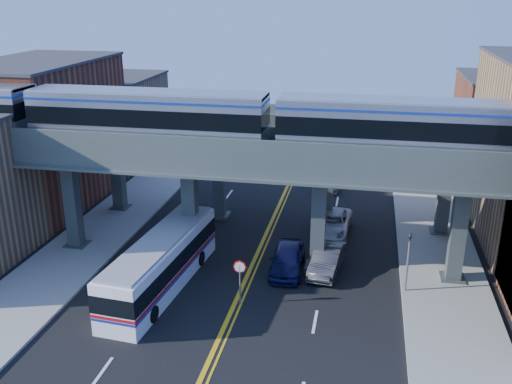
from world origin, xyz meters
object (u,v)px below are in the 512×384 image
(car_lane_d, at_px, (330,179))
(car_lane_b, at_px, (327,260))
(car_lane_a, at_px, (287,259))
(car_lane_c, at_px, (332,223))
(traffic_signal, at_px, (408,256))
(stop_sign, at_px, (240,275))
(transit_train, at_px, (148,115))
(transit_bus, at_px, (161,264))

(car_lane_d, bearing_deg, car_lane_b, -81.03)
(car_lane_a, distance_m, car_lane_d, 16.37)
(car_lane_a, height_order, car_lane_d, car_lane_a)
(car_lane_c, bearing_deg, traffic_signal, -54.76)
(stop_sign, xyz_separation_m, car_lane_d, (3.32, 20.65, -1.03))
(car_lane_b, bearing_deg, transit_train, -174.39)
(transit_bus, distance_m, car_lane_b, 9.94)
(traffic_signal, height_order, transit_bus, traffic_signal)
(car_lane_b, distance_m, car_lane_c, 5.85)
(stop_sign, distance_m, car_lane_a, 4.85)
(stop_sign, bearing_deg, traffic_signal, 18.63)
(car_lane_b, relative_size, car_lane_c, 0.86)
(transit_bus, height_order, car_lane_c, transit_bus)
(car_lane_d, bearing_deg, stop_sign, -93.78)
(traffic_signal, xyz_separation_m, car_lane_d, (-5.58, 17.65, -1.57))
(transit_train, distance_m, car_lane_b, 13.87)
(car_lane_b, bearing_deg, car_lane_d, 100.45)
(car_lane_a, relative_size, car_lane_c, 0.89)
(car_lane_c, relative_size, car_lane_d, 1.05)
(traffic_signal, bearing_deg, transit_train, 172.70)
(transit_train, relative_size, transit_bus, 3.93)
(stop_sign, xyz_separation_m, car_lane_b, (4.32, 4.77, -1.01))
(transit_train, height_order, car_lane_c, transit_train)
(car_lane_c, bearing_deg, car_lane_b, -85.27)
(transit_bus, xyz_separation_m, car_lane_c, (9.05, 9.62, -0.74))
(transit_train, bearing_deg, stop_sign, -36.69)
(car_lane_b, bearing_deg, transit_bus, -150.79)
(traffic_signal, xyz_separation_m, car_lane_b, (-4.58, 1.77, -1.55))
(stop_sign, height_order, car_lane_b, stop_sign)
(car_lane_a, xyz_separation_m, car_lane_c, (2.24, 6.28, -0.07))
(car_lane_a, relative_size, car_lane_b, 1.04)
(stop_sign, height_order, transit_bus, transit_bus)
(transit_train, relative_size, stop_sign, 16.94)
(transit_train, xyz_separation_m, car_lane_d, (10.03, 15.65, -8.43))
(transit_bus, bearing_deg, transit_train, 29.86)
(stop_sign, xyz_separation_m, traffic_signal, (8.90, 3.00, 0.54))
(stop_sign, height_order, traffic_signal, traffic_signal)
(car_lane_d, bearing_deg, car_lane_a, -89.38)
(transit_train, xyz_separation_m, traffic_signal, (15.61, -2.00, -6.86))
(transit_bus, height_order, car_lane_b, transit_bus)
(transit_bus, xyz_separation_m, car_lane_b, (9.17, 3.78, -0.73))
(car_lane_d, bearing_deg, transit_bus, -107.20)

